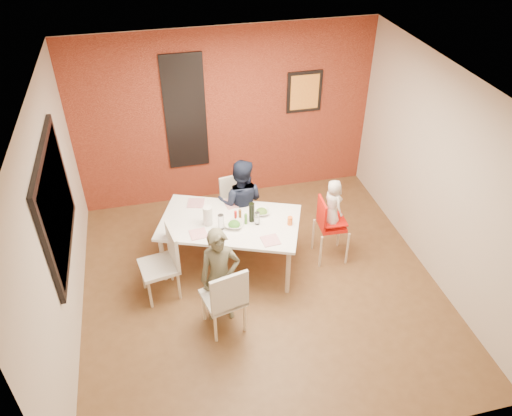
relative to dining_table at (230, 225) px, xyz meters
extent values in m
plane|color=brown|center=(0.30, -0.51, -0.67)|extent=(4.50, 4.50, 0.00)
cube|color=silver|center=(0.30, -0.51, 2.03)|extent=(4.50, 4.50, 0.02)
cube|color=beige|center=(0.30, 1.74, 0.68)|extent=(4.50, 0.02, 2.70)
cube|color=beige|center=(0.30, -2.76, 0.68)|extent=(4.50, 0.02, 2.70)
cube|color=beige|center=(-1.95, -0.51, 0.68)|extent=(0.02, 4.50, 2.70)
cube|color=beige|center=(2.55, -0.51, 0.68)|extent=(0.02, 4.50, 2.70)
cube|color=maroon|center=(0.30, 1.72, 0.68)|extent=(4.50, 0.02, 2.70)
cube|color=black|center=(-1.92, -0.31, 0.88)|extent=(0.05, 1.70, 1.30)
cube|color=black|center=(-1.91, -0.31, 0.88)|extent=(0.02, 1.55, 1.15)
cube|color=silver|center=(-0.30, 1.70, 0.83)|extent=(0.55, 0.03, 1.70)
cube|color=black|center=(-0.30, 1.70, 0.83)|extent=(0.60, 0.03, 1.76)
cube|color=black|center=(1.50, 1.70, 0.98)|extent=(0.54, 0.03, 0.64)
cube|color=gold|center=(1.50, 1.68, 0.98)|extent=(0.44, 0.01, 0.54)
cube|color=white|center=(0.00, 0.00, 0.05)|extent=(2.00, 1.56, 0.04)
cylinder|color=#C1A990|center=(-0.90, -0.09, -0.32)|extent=(0.06, 0.06, 0.70)
cylinder|color=#C1A990|center=(-0.60, 0.68, -0.32)|extent=(0.06, 0.06, 0.70)
cylinder|color=#C1A990|center=(0.60, -0.68, -0.32)|extent=(0.06, 0.06, 0.70)
cylinder|color=#C1A990|center=(0.90, 0.09, -0.32)|extent=(0.06, 0.06, 0.70)
cube|color=beige|center=(-0.28, -1.03, -0.21)|extent=(0.53, 0.53, 0.05)
cube|color=beige|center=(-0.24, -1.23, 0.04)|extent=(0.44, 0.14, 0.51)
cylinder|color=beige|center=(-0.14, -0.81, -0.45)|extent=(0.04, 0.04, 0.44)
cylinder|color=beige|center=(-0.06, -1.16, -0.45)|extent=(0.04, 0.04, 0.44)
cylinder|color=beige|center=(-0.50, -0.89, -0.45)|extent=(0.04, 0.04, 0.44)
cylinder|color=beige|center=(-0.42, -1.25, -0.45)|extent=(0.04, 0.04, 0.44)
cube|color=silver|center=(0.24, 0.61, -0.24)|extent=(0.48, 0.48, 0.05)
cube|color=silver|center=(0.21, 0.80, 0.00)|extent=(0.42, 0.11, 0.48)
cylinder|color=#C6AF93|center=(0.10, 0.41, -0.46)|extent=(0.03, 0.03, 0.41)
cylinder|color=#C6AF93|center=(0.04, 0.75, -0.46)|extent=(0.03, 0.03, 0.41)
cylinder|color=#C6AF93|center=(0.44, 0.47, -0.46)|extent=(0.03, 0.03, 0.41)
cylinder|color=#C6AF93|center=(0.38, 0.81, -0.46)|extent=(0.03, 0.03, 0.41)
cube|color=white|center=(-0.96, -0.33, -0.22)|extent=(0.52, 0.52, 0.05)
cube|color=white|center=(-0.76, -0.30, 0.04)|extent=(0.12, 0.44, 0.50)
cylinder|color=#C5B392|center=(-1.17, -0.19, -0.45)|extent=(0.04, 0.04, 0.44)
cylinder|color=#C5B392|center=(-0.81, -0.12, -0.45)|extent=(0.04, 0.04, 0.44)
cylinder|color=#C5B392|center=(-1.11, -0.54, -0.45)|extent=(0.04, 0.04, 0.44)
cylinder|color=#C5B392|center=(-0.75, -0.48, -0.45)|extent=(0.04, 0.04, 0.44)
cube|color=red|center=(1.36, -0.14, -0.13)|extent=(0.35, 0.35, 0.05)
cube|color=red|center=(1.20, -0.14, 0.09)|extent=(0.05, 0.33, 0.39)
cube|color=red|center=(1.36, -0.14, -0.04)|extent=(0.35, 0.35, 0.02)
cylinder|color=beige|center=(1.53, -0.34, -0.41)|extent=(0.03, 0.03, 0.51)
cylinder|color=beige|center=(1.16, -0.32, -0.41)|extent=(0.03, 0.03, 0.51)
cylinder|color=beige|center=(1.55, 0.03, -0.41)|extent=(0.03, 0.03, 0.51)
cylinder|color=beige|center=(1.18, 0.05, -0.41)|extent=(0.03, 0.03, 0.51)
imported|color=brown|center=(-0.28, -0.87, -0.03)|extent=(0.49, 0.33, 1.28)
imported|color=black|center=(0.24, 0.45, 0.00)|extent=(0.78, 0.69, 1.34)
imported|color=silver|center=(1.34, -0.14, 0.23)|extent=(0.29, 0.37, 0.68)
cube|color=white|center=(-0.43, -0.17, 0.07)|extent=(0.22, 0.22, 0.01)
cube|color=white|center=(0.13, 0.38, 0.07)|extent=(0.27, 0.27, 0.01)
cube|color=white|center=(0.41, -0.49, 0.07)|extent=(0.22, 0.22, 0.01)
cube|color=silver|center=(-0.37, 0.50, 0.07)|extent=(0.27, 0.27, 0.01)
imported|color=white|center=(0.04, -0.11, 0.09)|extent=(0.29, 0.29, 0.06)
imported|color=white|center=(0.44, 0.07, 0.09)|extent=(0.23, 0.23, 0.05)
cylinder|color=black|center=(0.28, -0.06, 0.20)|extent=(0.07, 0.07, 0.27)
cylinder|color=white|center=(-0.13, -0.12, 0.17)|extent=(0.07, 0.07, 0.21)
cylinder|color=white|center=(0.33, -0.13, 0.15)|extent=(0.06, 0.06, 0.18)
cylinder|color=silver|center=(-0.27, 0.01, 0.20)|extent=(0.12, 0.12, 0.26)
cylinder|color=red|center=(0.08, 0.00, 0.14)|extent=(0.04, 0.04, 0.15)
cylinder|color=#3F7B29|center=(0.19, -0.09, 0.14)|extent=(0.04, 0.04, 0.15)
cylinder|color=brown|center=(0.14, 0.01, 0.14)|extent=(0.04, 0.04, 0.15)
cylinder|color=orange|center=(0.73, -0.24, 0.12)|extent=(0.07, 0.07, 0.11)
camera|label=1|loc=(-0.84, -5.01, 3.97)|focal=35.00mm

